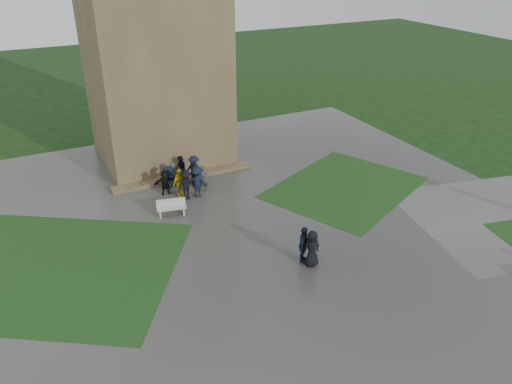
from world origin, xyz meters
name	(u,v)px	position (x,y,z in m)	size (l,w,h in m)	color
ground	(257,267)	(0.00, 0.00, 0.00)	(120.00, 120.00, 0.00)	black
plaza	(239,245)	(0.00, 2.00, 0.01)	(34.00, 34.00, 0.02)	#373735
lawn_inset_left	(55,268)	(-8.50, 4.00, 0.03)	(11.00, 9.00, 0.01)	#153713
lawn_inset_right	(345,187)	(8.50, 5.00, 0.03)	(9.00, 7.00, 0.01)	#153713
tower	(151,22)	(0.00, 15.00, 9.00)	(8.00, 8.00, 18.00)	brown
tower_plinth	(183,177)	(0.00, 10.60, 0.13)	(9.00, 0.80, 0.22)	brown
bench	(171,207)	(-2.07, 6.41, 0.50)	(1.67, 0.81, 0.93)	#BABAB5
visitor_cluster	(184,175)	(-0.46, 8.88, 1.07)	(3.38, 3.48, 2.60)	black
pedestrian_mid	(304,245)	(2.11, -0.60, 0.95)	(1.09, 0.62, 1.85)	black
pedestrian_near	(312,249)	(2.31, -1.01, 0.93)	(0.89, 0.60, 1.81)	black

